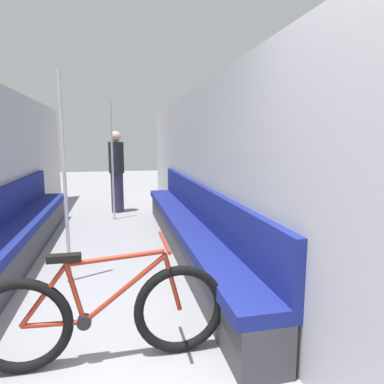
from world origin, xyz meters
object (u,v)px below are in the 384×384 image
Objects in this scene: bicycle at (104,315)px; passenger_standing at (117,171)px; grab_pole_near at (112,163)px; bench_seat_row_right at (188,230)px; bench_seat_row_left at (13,240)px; grab_pole_far at (65,182)px.

bicycle is 4.86m from passenger_standing.
bench_seat_row_right is at bearing -66.46° from grab_pole_near.
bench_seat_row_left and bench_seat_row_right have the same top height.
bench_seat_row_right is 2.27m from bicycle.
bench_seat_row_left is 3.09m from passenger_standing.
passenger_standing is (0.51, 3.41, -0.20)m from grab_pole_far.
grab_pole_far is (-0.44, -2.77, 0.00)m from grab_pole_near.
bicycle is at bearing -115.81° from bench_seat_row_right.
grab_pole_near reaches higher than bench_seat_row_left.
bench_seat_row_right reaches higher than bicycle.
passenger_standing reaches higher than bench_seat_row_right.
grab_pole_near is 1.00× the size of grab_pole_far.
grab_pole_far is 3.45m from passenger_standing.
passenger_standing is at bearing 107.36° from bench_seat_row_right.
bench_seat_row_left is at bearing 137.70° from bicycle.
grab_pole_near is 2.81m from grab_pole_far.
bicycle is 1.00× the size of passenger_standing.
grab_pole_far is (-1.38, -0.61, 0.73)m from bench_seat_row_right.
passenger_standing is at bearing 108.37° from bicycle.
grab_pole_near is 0.67m from passenger_standing.
bicycle is 4.26m from grab_pole_near.
passenger_standing is (0.11, 4.84, 0.51)m from bicycle.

